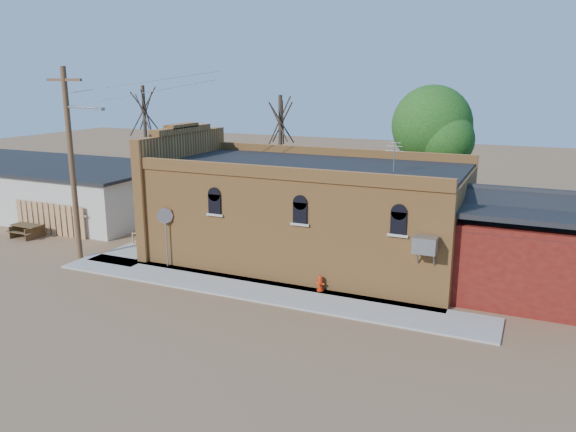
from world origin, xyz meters
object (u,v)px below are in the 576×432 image
at_px(utility_pole, 72,160).
at_px(fire_hydrant, 320,283).
at_px(picnic_table, 27,229).
at_px(brick_bar, 303,212).
at_px(stop_sign, 165,221).
at_px(trash_barrel, 178,234).

xyz_separation_m(utility_pole, fire_hydrant, (12.12, 0.60, -4.37)).
bearing_deg(picnic_table, brick_bar, 10.69).
distance_m(stop_sign, picnic_table, 10.28).
xyz_separation_m(utility_pole, trash_barrel, (2.84, 4.01, -4.24)).
xyz_separation_m(brick_bar, picnic_table, (-15.23, -2.62, -1.88)).
xyz_separation_m(utility_pole, picnic_table, (-5.45, 1.68, -4.31)).
bearing_deg(brick_bar, fire_hydrant, -57.75).
bearing_deg(brick_bar, picnic_table, -170.25).
bearing_deg(utility_pole, trash_barrel, 54.63).
bearing_deg(stop_sign, trash_barrel, 111.47).
bearing_deg(fire_hydrant, picnic_table, 175.55).
height_order(stop_sign, trash_barrel, stop_sign).
bearing_deg(picnic_table, trash_barrel, 16.64).
height_order(utility_pole, stop_sign, utility_pole).
xyz_separation_m(fire_hydrant, stop_sign, (-7.49, 0.00, 1.81)).
distance_m(utility_pole, trash_barrel, 6.49).
bearing_deg(stop_sign, picnic_table, 167.74).
xyz_separation_m(trash_barrel, picnic_table, (-8.29, -2.33, -0.07)).
relative_size(fire_hydrant, stop_sign, 0.23).
bearing_deg(trash_barrel, brick_bar, 2.37).
bearing_deg(stop_sign, brick_bar, 29.44).
bearing_deg(trash_barrel, picnic_table, -164.30).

